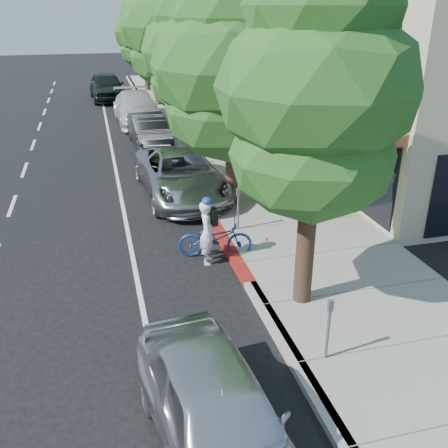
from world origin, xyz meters
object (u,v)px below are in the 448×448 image
object	(u,v)px
street_tree_0	(317,93)
dark_sedan	(149,131)
street_tree_2	(193,53)
pedestrian	(270,167)
bicycle	(215,238)
white_pickup	(137,108)
silver_suv	(181,175)
street_tree_3	(169,28)
street_tree_5	(145,33)
street_tree_1	(232,69)
near_car_a	(218,416)
dark_suv_far	(107,86)
cyclist	(207,233)
street_tree_4	(155,35)

from	to	relation	value
street_tree_0	dark_sedan	size ratio (longest dim) A/B	1.68
street_tree_2	pedestrian	world-z (taller)	street_tree_2
bicycle	white_pickup	size ratio (longest dim) A/B	0.34
silver_suv	white_pickup	distance (m)	11.95
street_tree_3	silver_suv	distance (m)	11.41
street_tree_2	street_tree_3	bearing A→B (deg)	90.00
silver_suv	bicycle	bearing A→B (deg)	-91.84
street_tree_0	street_tree_5	size ratio (longest dim) A/B	1.08
street_tree_1	dark_sedan	distance (m)	9.38
street_tree_3	street_tree_1	bearing A→B (deg)	-90.00
white_pickup	pedestrian	bearing A→B (deg)	-77.42
street_tree_0	bicycle	distance (m)	5.20
street_tree_3	white_pickup	world-z (taller)	street_tree_3
silver_suv	near_car_a	size ratio (longest dim) A/B	1.26
street_tree_2	dark_suv_far	xyz separation A→B (m)	(-3.10, 15.18, -3.44)
street_tree_0	pedestrian	bearing A→B (deg)	77.06
cyclist	dark_sedan	bearing A→B (deg)	15.26
street_tree_5	cyclist	size ratio (longest dim) A/B	4.02
street_tree_5	white_pickup	xyz separation A→B (m)	(-1.78, -10.56, -3.33)
street_tree_0	street_tree_3	size ratio (longest dim) A/B	0.91
silver_suv	street_tree_2	bearing A→B (deg)	69.97
street_tree_4	pedestrian	size ratio (longest dim) A/B	3.66
street_tree_1	street_tree_2	distance (m)	6.00
street_tree_3	cyclist	size ratio (longest dim) A/B	4.78
street_tree_4	bicycle	world-z (taller)	street_tree_4
dark_sedan	dark_suv_far	world-z (taller)	dark_suv_far
street_tree_5	dark_sedan	size ratio (longest dim) A/B	1.56
street_tree_2	cyclist	distance (m)	10.26
pedestrian	street_tree_3	bearing A→B (deg)	-126.16
street_tree_0	near_car_a	world-z (taller)	street_tree_0
street_tree_4	near_car_a	world-z (taller)	street_tree_4
street_tree_4	cyclist	bearing A→B (deg)	-94.25
dark_sedan	street_tree_3	bearing A→B (deg)	61.32
bicycle	street_tree_3	bearing A→B (deg)	6.22
street_tree_4	cyclist	size ratio (longest dim) A/B	4.07
street_tree_4	bicycle	bearing A→B (deg)	-93.58
near_car_a	cyclist	bearing A→B (deg)	72.35
street_tree_1	street_tree_5	distance (m)	24.00
cyclist	pedestrian	bearing A→B (deg)	-22.20
silver_suv	pedestrian	distance (m)	3.06
white_pickup	street_tree_2	bearing A→B (deg)	-78.49
street_tree_1	street_tree_2	size ratio (longest dim) A/B	1.04
white_pickup	cyclist	bearing A→B (deg)	-91.32
bicycle	near_car_a	bearing A→B (deg)	177.94
silver_suv	cyclist	bearing A→B (deg)	-95.03
street_tree_0	dark_suv_far	size ratio (longest dim) A/B	1.38
street_tree_4	street_tree_0	bearing A→B (deg)	-90.00
street_tree_3	white_pickup	bearing A→B (deg)	140.93
street_tree_2	white_pickup	distance (m)	8.42
street_tree_0	street_tree_3	bearing A→B (deg)	90.00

